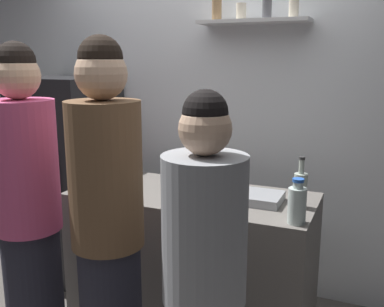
{
  "coord_description": "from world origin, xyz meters",
  "views": [
    {
      "loc": [
        1.17,
        -1.83,
        1.71
      ],
      "look_at": [
        0.16,
        0.52,
        1.15
      ],
      "focal_mm": 40.89,
      "sensor_mm": 36.0,
      "label": 1
    }
  ],
  "objects_px": {
    "refrigerator": "(70,178)",
    "person_brown_jacket": "(108,233)",
    "baking_pan": "(252,197)",
    "water_bottle_plastic": "(297,204)",
    "wine_bottle_pale_glass": "(300,189)",
    "person_pink_top": "(29,219)",
    "person_grey_hoodie": "(204,291)",
    "utensil_holder": "(120,172)",
    "wine_bottle_green_glass": "(218,169)"
  },
  "relations": [
    {
      "from": "refrigerator",
      "to": "person_pink_top",
      "type": "relative_size",
      "value": 0.88
    },
    {
      "from": "baking_pan",
      "to": "wine_bottle_green_glass",
      "type": "height_order",
      "value": "wine_bottle_green_glass"
    },
    {
      "from": "person_pink_top",
      "to": "person_brown_jacket",
      "type": "bearing_deg",
      "value": -74.72
    },
    {
      "from": "baking_pan",
      "to": "utensil_holder",
      "type": "xyz_separation_m",
      "value": [
        -0.95,
        0.09,
        0.03
      ]
    },
    {
      "from": "wine_bottle_pale_glass",
      "to": "utensil_holder",
      "type": "bearing_deg",
      "value": 176.06
    },
    {
      "from": "water_bottle_plastic",
      "to": "person_grey_hoodie",
      "type": "relative_size",
      "value": 0.14
    },
    {
      "from": "water_bottle_plastic",
      "to": "person_grey_hoodie",
      "type": "distance_m",
      "value": 0.69
    },
    {
      "from": "refrigerator",
      "to": "wine_bottle_pale_glass",
      "type": "xyz_separation_m",
      "value": [
        1.84,
        -0.33,
        0.22
      ]
    },
    {
      "from": "water_bottle_plastic",
      "to": "person_pink_top",
      "type": "distance_m",
      "value": 1.38
    },
    {
      "from": "water_bottle_plastic",
      "to": "person_brown_jacket",
      "type": "xyz_separation_m",
      "value": [
        -0.79,
        -0.5,
        -0.09
      ]
    },
    {
      "from": "refrigerator",
      "to": "utensil_holder",
      "type": "height_order",
      "value": "refrigerator"
    },
    {
      "from": "refrigerator",
      "to": "water_bottle_plastic",
      "type": "distance_m",
      "value": 1.96
    },
    {
      "from": "wine_bottle_green_glass",
      "to": "person_pink_top",
      "type": "distance_m",
      "value": 1.15
    },
    {
      "from": "wine_bottle_pale_glass",
      "to": "water_bottle_plastic",
      "type": "xyz_separation_m",
      "value": [
        0.03,
        -0.25,
        -0.01
      ]
    },
    {
      "from": "person_pink_top",
      "to": "refrigerator",
      "type": "bearing_deg",
      "value": 46.1
    },
    {
      "from": "wine_bottle_green_glass",
      "to": "wine_bottle_pale_glass",
      "type": "relative_size",
      "value": 1.08
    },
    {
      "from": "refrigerator",
      "to": "baking_pan",
      "type": "distance_m",
      "value": 1.61
    },
    {
      "from": "person_grey_hoodie",
      "to": "wine_bottle_green_glass",
      "type": "bearing_deg",
      "value": 31.8
    },
    {
      "from": "refrigerator",
      "to": "person_brown_jacket",
      "type": "height_order",
      "value": "person_brown_jacket"
    },
    {
      "from": "person_brown_jacket",
      "to": "person_pink_top",
      "type": "relative_size",
      "value": 1.01
    },
    {
      "from": "refrigerator",
      "to": "person_grey_hoodie",
      "type": "relative_size",
      "value": 0.98
    },
    {
      "from": "person_pink_top",
      "to": "wine_bottle_green_glass",
      "type": "bearing_deg",
      "value": -21.14
    },
    {
      "from": "utensil_holder",
      "to": "person_grey_hoodie",
      "type": "height_order",
      "value": "person_grey_hoodie"
    },
    {
      "from": "wine_bottle_green_glass",
      "to": "water_bottle_plastic",
      "type": "relative_size",
      "value": 1.34
    },
    {
      "from": "person_brown_jacket",
      "to": "baking_pan",
      "type": "bearing_deg",
      "value": 28.78
    },
    {
      "from": "water_bottle_plastic",
      "to": "person_brown_jacket",
      "type": "height_order",
      "value": "person_brown_jacket"
    },
    {
      "from": "baking_pan",
      "to": "wine_bottle_pale_glass",
      "type": "height_order",
      "value": "wine_bottle_pale_glass"
    },
    {
      "from": "person_brown_jacket",
      "to": "wine_bottle_pale_glass",
      "type": "bearing_deg",
      "value": 16.58
    },
    {
      "from": "refrigerator",
      "to": "person_pink_top",
      "type": "xyz_separation_m",
      "value": [
        0.58,
        -1.05,
        0.11
      ]
    },
    {
      "from": "refrigerator",
      "to": "person_grey_hoodie",
      "type": "xyz_separation_m",
      "value": [
        1.61,
        -1.18,
        0.0
      ]
    },
    {
      "from": "utensil_holder",
      "to": "person_grey_hoodie",
      "type": "bearing_deg",
      "value": -43.35
    },
    {
      "from": "utensil_holder",
      "to": "wine_bottle_pale_glass",
      "type": "distance_m",
      "value": 1.23
    },
    {
      "from": "baking_pan",
      "to": "person_pink_top",
      "type": "xyz_separation_m",
      "value": [
        -0.99,
        -0.72,
        -0.03
      ]
    },
    {
      "from": "utensil_holder",
      "to": "person_brown_jacket",
      "type": "height_order",
      "value": "person_brown_jacket"
    },
    {
      "from": "refrigerator",
      "to": "baking_pan",
      "type": "relative_size",
      "value": 4.62
    },
    {
      "from": "person_grey_hoodie",
      "to": "baking_pan",
      "type": "bearing_deg",
      "value": 17.43
    },
    {
      "from": "refrigerator",
      "to": "person_pink_top",
      "type": "height_order",
      "value": "person_pink_top"
    },
    {
      "from": "person_pink_top",
      "to": "person_grey_hoodie",
      "type": "bearing_deg",
      "value": -79.74
    },
    {
      "from": "wine_bottle_pale_glass",
      "to": "water_bottle_plastic",
      "type": "height_order",
      "value": "wine_bottle_pale_glass"
    },
    {
      "from": "person_grey_hoodie",
      "to": "person_pink_top",
      "type": "height_order",
      "value": "person_pink_top"
    },
    {
      "from": "refrigerator",
      "to": "person_brown_jacket",
      "type": "distance_m",
      "value": 1.53
    },
    {
      "from": "refrigerator",
      "to": "wine_bottle_green_glass",
      "type": "xyz_separation_m",
      "value": [
        1.29,
        -0.15,
        0.24
      ]
    },
    {
      "from": "refrigerator",
      "to": "wine_bottle_pale_glass",
      "type": "bearing_deg",
      "value": -10.06
    },
    {
      "from": "baking_pan",
      "to": "person_brown_jacket",
      "type": "relative_size",
      "value": 0.19
    },
    {
      "from": "wine_bottle_green_glass",
      "to": "person_brown_jacket",
      "type": "height_order",
      "value": "person_brown_jacket"
    },
    {
      "from": "wine_bottle_pale_glass",
      "to": "person_grey_hoodie",
      "type": "distance_m",
      "value": 0.91
    },
    {
      "from": "baking_pan",
      "to": "water_bottle_plastic",
      "type": "relative_size",
      "value": 1.47
    },
    {
      "from": "refrigerator",
      "to": "baking_pan",
      "type": "xyz_separation_m",
      "value": [
        1.57,
        -0.33,
        0.14
      ]
    },
    {
      "from": "utensil_holder",
      "to": "wine_bottle_green_glass",
      "type": "xyz_separation_m",
      "value": [
        0.68,
        0.09,
        0.07
      ]
    },
    {
      "from": "refrigerator",
      "to": "person_grey_hoodie",
      "type": "height_order",
      "value": "person_grey_hoodie"
    }
  ]
}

